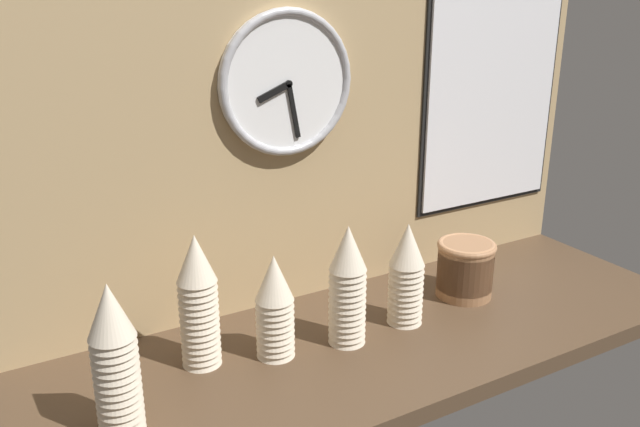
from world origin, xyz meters
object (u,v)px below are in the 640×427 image
Objects in this scene: cup_stack_far_left at (115,360)px; wall_clock at (287,83)px; menu_board at (492,97)px; cup_stack_center_left at (275,306)px; cup_stack_left at (198,301)px; bowl_stack_right at (465,268)px; cup_stack_center_right at (406,274)px; cup_stack_center at (347,285)px.

wall_clock is (49.65, 29.56, 39.85)cm from cup_stack_far_left.
cup_stack_center_left is at bearing -164.56° from menu_board.
cup_stack_far_left is 121.03cm from menu_board.
cup_stack_center_left is 0.80× the size of cup_stack_far_left.
menu_board is (92.59, 16.60, 31.08)cm from cup_stack_left.
bowl_stack_right is at bearing -139.80° from menu_board.
cup_stack_center_left is 15.95cm from cup_stack_left.
wall_clock is (14.39, 20.57, 42.76)cm from cup_stack_center_left.
bowl_stack_right is 64.33cm from wall_clock.
bowl_stack_right is (21.54, 3.78, -4.73)cm from cup_stack_center_right.
cup_stack_left is 1.97× the size of bowl_stack_right.
cup_stack_left is 0.47× the size of menu_board.
menu_board is (61.44, 23.99, 31.80)cm from cup_stack_center.
cup_stack_center is at bearing -13.35° from cup_stack_left.
menu_board is (44.85, 23.47, 33.26)cm from cup_stack_center_right.
bowl_stack_right is at bearing -2.55° from cup_stack_left.
cup_stack_center_left is 87.46cm from menu_board.
cup_stack_center_left is at bearing 14.30° from cup_stack_far_left.
cup_stack_center is 1.12× the size of cup_stack_center_right.
cup_stack_center_left is at bearing -18.04° from cup_stack_left.
cup_stack_far_left is 68.48cm from cup_stack_center_right.
cup_stack_center_left is 1.58× the size of bowl_stack_right.
cup_stack_left is at bearing 34.23° from cup_stack_far_left.
wall_clock is at bearing -179.20° from menu_board.
cup_stack_center is 51.90cm from cup_stack_far_left.
cup_stack_center is 32.02cm from cup_stack_left.
cup_stack_left is at bearing -151.79° from wall_clock.
menu_board reaches higher than cup_stack_far_left.
menu_board is at bearing 15.09° from cup_stack_far_left.
cup_stack_center_right is 51.16cm from wall_clock.
cup_stack_far_left is 1.00× the size of cup_stack_left.
bowl_stack_right is at bearing 6.84° from cup_stack_far_left.
cup_stack_left is 99.06cm from menu_board.
cup_stack_left is (-31.14, 7.39, 0.73)cm from cup_stack_center.
menu_board reaches higher than cup_stack_center_left.
bowl_stack_right is at bearing 6.44° from cup_stack_center.
cup_stack_left is at bearing 171.81° from cup_stack_center_right.
wall_clock is (-39.98, 18.81, 46.76)cm from bowl_stack_right.
cup_stack_center_left is (-16.24, 2.53, -2.19)cm from cup_stack_center.
cup_stack_center is at bearing -178.20° from cup_stack_center_right.
bowl_stack_right is 48.72cm from menu_board.
cup_stack_center_right is at bearing -8.19° from cup_stack_left.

